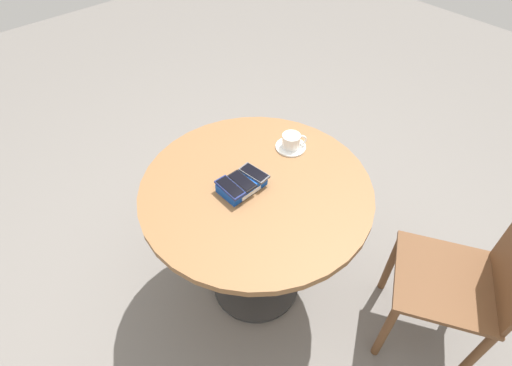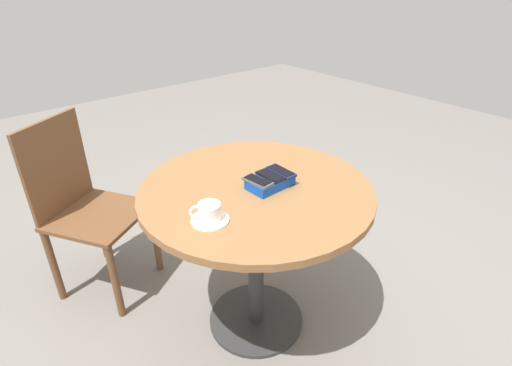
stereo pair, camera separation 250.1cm
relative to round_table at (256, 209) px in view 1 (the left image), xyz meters
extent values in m
plane|color=slate|center=(0.00, 0.00, -0.60)|extent=(8.00, 8.00, 0.00)
cylinder|color=#2D2D2D|center=(0.00, 0.00, -0.59)|extent=(0.45, 0.45, 0.02)
cylinder|color=#2D2D2D|center=(0.00, 0.00, -0.24)|extent=(0.07, 0.07, 0.69)
cylinder|color=brown|center=(0.00, 0.00, 0.12)|extent=(0.93, 0.93, 0.03)
cube|color=#0F42AD|center=(-0.05, 0.03, 0.16)|extent=(0.18, 0.11, 0.04)
cube|color=white|center=(-0.05, -0.02, 0.15)|extent=(0.10, 0.00, 0.02)
cube|color=navy|center=(-0.11, 0.03, 0.18)|extent=(0.06, 0.13, 0.01)
cube|color=black|center=(-0.11, 0.03, 0.19)|extent=(0.05, 0.12, 0.00)
cube|color=black|center=(-0.05, 0.03, 0.18)|extent=(0.06, 0.12, 0.01)
cube|color=black|center=(-0.05, 0.03, 0.19)|extent=(0.05, 0.11, 0.00)
cube|color=#515156|center=(0.01, 0.03, 0.18)|extent=(0.07, 0.13, 0.01)
cube|color=black|center=(0.01, 0.03, 0.19)|extent=(0.06, 0.11, 0.00)
cylinder|color=white|center=(0.27, 0.08, 0.14)|extent=(0.13, 0.13, 0.01)
cylinder|color=white|center=(0.27, 0.08, 0.17)|extent=(0.08, 0.08, 0.06)
cylinder|color=olive|center=(0.27, 0.08, 0.20)|extent=(0.07, 0.07, 0.00)
torus|color=white|center=(0.31, 0.05, 0.17)|extent=(0.05, 0.04, 0.05)
cube|color=brown|center=(0.42, -0.70, -0.17)|extent=(0.55, 0.55, 0.02)
cylinder|color=brown|center=(0.48, -0.45, -0.39)|extent=(0.04, 0.04, 0.42)
cylinder|color=brown|center=(0.17, -0.64, -0.39)|extent=(0.04, 0.04, 0.42)
cylinder|color=brown|center=(0.66, -0.76, -0.39)|extent=(0.04, 0.04, 0.42)
cylinder|color=brown|center=(0.36, -0.94, -0.39)|extent=(0.04, 0.04, 0.42)
camera|label=1|loc=(-0.73, -0.82, 1.28)|focal=28.00mm
camera|label=2|loc=(0.89, 1.05, 0.91)|focal=28.00mm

